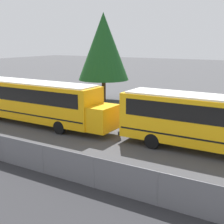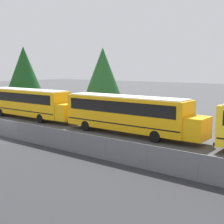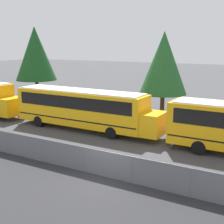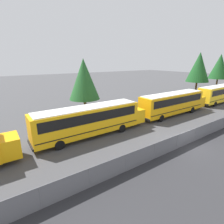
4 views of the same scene
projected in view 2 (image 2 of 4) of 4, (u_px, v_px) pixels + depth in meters
ground_plane at (7, 137)px, 26.21m from camera, size 200.00×200.00×0.00m
fence at (7, 128)px, 26.10m from camera, size 125.12×0.07×1.48m
school_bus_3 at (29, 101)px, 35.65m from camera, size 13.38×2.47×3.38m
school_bus_4 at (128, 112)px, 26.98m from camera, size 13.38×2.47×3.38m
tree_1 at (24, 68)px, 52.29m from camera, size 5.39×5.39×9.36m
tree_3 at (103, 72)px, 39.94m from camera, size 4.79×4.79×8.36m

